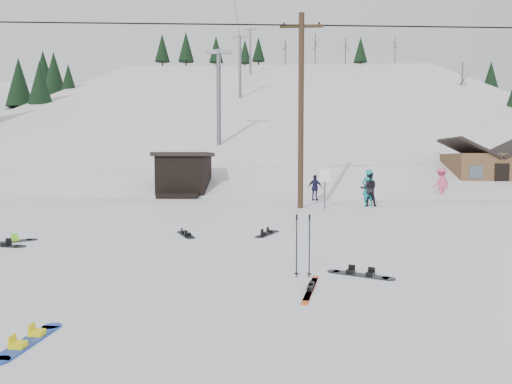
{
  "coord_description": "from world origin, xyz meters",
  "views": [
    {
      "loc": [
        1.04,
        -7.5,
        2.25
      ],
      "look_at": [
        0.39,
        4.7,
        1.4
      ],
      "focal_mm": 32.0,
      "sensor_mm": 36.0,
      "label": 1
    }
  ],
  "objects_px": {
    "hero_snowboard": "(28,341)",
    "hero_skis": "(311,288)",
    "utility_pole": "(301,108)",
    "cabin": "(487,172)"
  },
  "relations": [
    {
      "from": "hero_snowboard",
      "to": "hero_skis",
      "type": "distance_m",
      "value": 4.43
    },
    {
      "from": "utility_pole",
      "to": "hero_snowboard",
      "type": "bearing_deg",
      "value": -104.12
    },
    {
      "from": "hero_skis",
      "to": "cabin",
      "type": "bearing_deg",
      "value": 70.76
    },
    {
      "from": "cabin",
      "to": "hero_snowboard",
      "type": "distance_m",
      "value": 31.28
    },
    {
      "from": "cabin",
      "to": "hero_skis",
      "type": "height_order",
      "value": "cabin"
    },
    {
      "from": "utility_pole",
      "to": "cabin",
      "type": "bearing_deg",
      "value": 37.56
    },
    {
      "from": "utility_pole",
      "to": "hero_skis",
      "type": "xyz_separation_m",
      "value": [
        -0.42,
        -13.65,
        -4.65
      ]
    },
    {
      "from": "utility_pole",
      "to": "hero_skis",
      "type": "bearing_deg",
      "value": -91.77
    },
    {
      "from": "hero_snowboard",
      "to": "hero_skis",
      "type": "xyz_separation_m",
      "value": [
        3.65,
        2.52,
        0.0
      ]
    },
    {
      "from": "hero_snowboard",
      "to": "cabin",
      "type": "bearing_deg",
      "value": -29.61
    }
  ]
}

